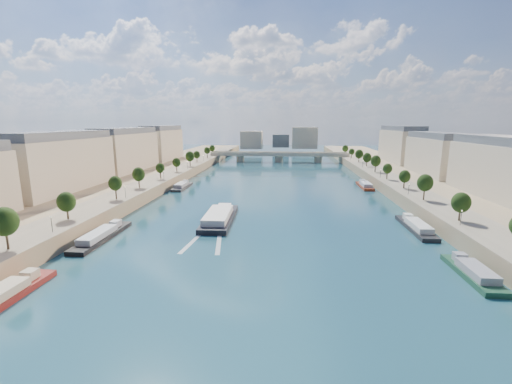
# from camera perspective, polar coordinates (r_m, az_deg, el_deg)

# --- Properties ---
(ground) EXTENTS (700.00, 700.00, 0.00)m
(ground) POSITION_cam_1_polar(r_m,az_deg,el_deg) (150.93, 2.74, -0.76)
(ground) COLOR #0D2B3C
(ground) RESTS_ON ground
(quay_left) EXTENTS (44.00, 520.00, 5.00)m
(quay_left) POSITION_cam_1_polar(r_m,az_deg,el_deg) (169.14, -22.42, 0.57)
(quay_left) COLOR #9E8460
(quay_left) RESTS_ON ground
(quay_right) EXTENTS (44.00, 520.00, 5.00)m
(quay_right) POSITION_cam_1_polar(r_m,az_deg,el_deg) (164.35, 28.71, -0.28)
(quay_right) COLOR #9E8460
(quay_right) RESTS_ON ground
(pave_left) EXTENTS (14.00, 520.00, 0.10)m
(pave_left) POSITION_cam_1_polar(r_m,az_deg,el_deg) (162.36, -17.78, 1.39)
(pave_left) COLOR gray
(pave_left) RESTS_ON quay_left
(pave_right) EXTENTS (14.00, 520.00, 0.10)m
(pave_right) POSITION_cam_1_polar(r_m,az_deg,el_deg) (158.42, 23.83, 0.71)
(pave_right) COLOR gray
(pave_right) RESTS_ON quay_right
(trees_left) EXTENTS (4.80, 268.80, 8.26)m
(trees_left) POSITION_cam_1_polar(r_m,az_deg,el_deg) (162.61, -16.98, 3.39)
(trees_left) COLOR #382B1E
(trees_left) RESTS_ON ground
(trees_right) EXTENTS (4.80, 268.80, 8.26)m
(trees_right) POSITION_cam_1_polar(r_m,az_deg,el_deg) (166.36, 22.24, 3.21)
(trees_right) COLOR #382B1E
(trees_right) RESTS_ON ground
(lamps_left) EXTENTS (0.36, 200.36, 4.28)m
(lamps_left) POSITION_cam_1_polar(r_m,az_deg,el_deg) (151.10, -17.71, 1.72)
(lamps_left) COLOR black
(lamps_left) RESTS_ON ground
(lamps_right) EXTENTS (0.36, 200.36, 4.28)m
(lamps_right) POSITION_cam_1_polar(r_m,az_deg,el_deg) (161.28, 21.84, 2.03)
(lamps_right) COLOR black
(lamps_right) RESTS_ON ground
(buildings_left) EXTENTS (16.00, 226.00, 23.20)m
(buildings_left) POSITION_cam_1_polar(r_m,az_deg,el_deg) (183.95, -24.67, 5.61)
(buildings_left) COLOR #BBAD90
(buildings_left) RESTS_ON ground
(buildings_right) EXTENTS (16.00, 226.00, 23.20)m
(buildings_right) POSITION_cam_1_polar(r_m,az_deg,el_deg) (178.76, 31.45, 4.82)
(buildings_right) COLOR #BBAD90
(buildings_right) RESTS_ON ground
(skyline) EXTENTS (79.00, 42.00, 22.00)m
(skyline) POSITION_cam_1_polar(r_m,az_deg,el_deg) (367.30, 4.64, 8.80)
(skyline) COLOR #BBAD90
(skyline) RESTS_ON ground
(bridge) EXTENTS (112.00, 12.00, 8.15)m
(bridge) POSITION_cam_1_polar(r_m,az_deg,el_deg) (282.87, 3.84, 6.05)
(bridge) COLOR #C1B79E
(bridge) RESTS_ON ground
(tour_barge) EXTENTS (9.74, 31.23, 4.21)m
(tour_barge) POSITION_cam_1_polar(r_m,az_deg,el_deg) (114.17, -6.13, -4.24)
(tour_barge) COLOR black
(tour_barge) RESTS_ON ground
(wake) EXTENTS (10.76, 26.00, 0.04)m
(wake) POSITION_cam_1_polar(r_m,az_deg,el_deg) (99.12, -7.95, -7.50)
(wake) COLOR silver
(wake) RESTS_ON ground
(moored_barges_left) EXTENTS (5.00, 163.42, 3.60)m
(moored_barges_left) POSITION_cam_1_polar(r_m,az_deg,el_deg) (99.30, -26.59, -8.12)
(moored_barges_left) COLOR #1C253F
(moored_barges_left) RESTS_ON ground
(moored_barges_right) EXTENTS (5.00, 163.03, 3.60)m
(moored_barges_right) POSITION_cam_1_polar(r_m,az_deg,el_deg) (105.40, 27.19, -7.07)
(moored_barges_right) COLOR black
(moored_barges_right) RESTS_ON ground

